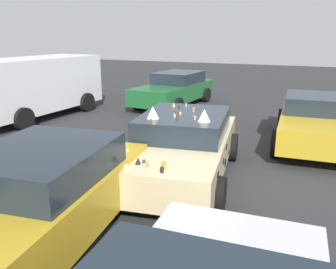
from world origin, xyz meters
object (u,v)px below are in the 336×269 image
Objects in this scene: art_car_decorated at (182,145)px; parked_sedan_near_right at (316,120)px; parked_van_row_back_center at (34,84)px; parked_sedan_far_right at (175,89)px; parked_sedan_near_left at (50,85)px; parked_sedan_behind_right at (37,198)px.

art_car_decorated reaches higher than parked_sedan_near_right.
parked_van_row_back_center reaches higher than parked_sedan_far_right.
parked_sedan_near_left is at bearing -133.21° from art_car_decorated.
art_car_decorated is 0.98× the size of parked_sedan_far_right.
parked_sedan_behind_right reaches higher than parked_sedan_near_right.
parked_sedan_behind_right is at bearing -24.95° from art_car_decorated.
parked_sedan_behind_right is (-6.67, 3.36, 0.04)m from parked_sedan_near_right.
parked_sedan_near_right is at bearing 145.20° from parked_sedan_behind_right.
parked_sedan_behind_right is 0.96× the size of parked_sedan_near_left.
parked_sedan_near_right is (0.48, -9.36, -0.51)m from parked_van_row_back_center.
parked_sedan_near_right is at bearing 135.87° from art_car_decorated.
parked_sedan_far_right reaches higher than parked_sedan_near_left.
parked_sedan_near_left is at bearing -144.35° from parked_van_row_back_center.
parked_sedan_near_left reaches higher than parked_sedan_near_right.
parked_sedan_far_right is at bearing -165.10° from art_car_decorated.
art_car_decorated reaches higher than parked_sedan_near_left.
art_car_decorated reaches higher than parked_sedan_far_right.
parked_sedan_behind_right is (-10.30, -2.29, 0.03)m from parked_sedan_far_right.
art_car_decorated is 7.82m from parked_sedan_far_right.
parked_sedan_far_right is 5.85m from parked_sedan_near_left.
parked_van_row_back_center reaches higher than parked_sedan_behind_right.
art_car_decorated is 7.55m from parked_van_row_back_center.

